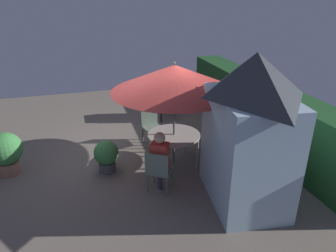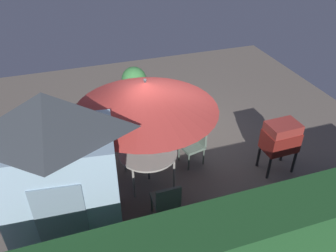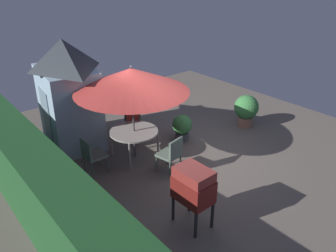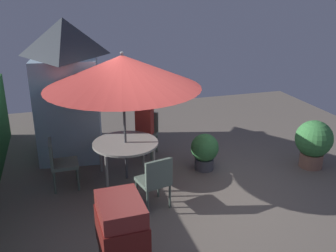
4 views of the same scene
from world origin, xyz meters
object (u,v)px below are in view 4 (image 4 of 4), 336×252
(chair_far_side, at_px, (59,161))
(patio_table, at_px, (126,145))
(bbq_grill, at_px, (121,228))
(potted_plant_by_shed, at_px, (314,142))
(chair_near_shed, at_px, (146,131))
(person_in_red, at_px, (145,120))
(potted_plant_by_grill, at_px, (205,150))
(chair_toward_hedge, at_px, (155,179))
(garden_shed, at_px, (68,86))
(patio_umbrella, at_px, (122,72))

(chair_far_side, bearing_deg, patio_table, -89.69)
(bbq_grill, bearing_deg, potted_plant_by_shed, -62.73)
(chair_near_shed, distance_m, chair_far_side, 2.07)
(chair_far_side, relative_size, person_in_red, 0.71)
(potted_plant_by_shed, distance_m, potted_plant_by_grill, 2.15)
(chair_far_side, distance_m, chair_toward_hedge, 1.83)
(chair_far_side, xyz_separation_m, chair_toward_hedge, (-1.14, -1.44, 0.00))
(garden_shed, xyz_separation_m, potted_plant_by_shed, (-2.26, -4.48, -0.90))
(chair_toward_hedge, distance_m, person_in_red, 2.12)
(bbq_grill, height_order, chair_near_shed, bbq_grill)
(patio_table, bearing_deg, chair_far_side, 90.31)
(person_in_red, bearing_deg, potted_plant_by_shed, -116.48)
(patio_table, relative_size, person_in_red, 0.95)
(garden_shed, distance_m, bbq_grill, 4.46)
(potted_plant_by_shed, relative_size, potted_plant_by_grill, 1.32)
(bbq_grill, relative_size, person_in_red, 0.95)
(patio_umbrella, xyz_separation_m, chair_toward_hedge, (-1.14, -0.25, -1.51))
(potted_plant_by_shed, height_order, potted_plant_by_grill, potted_plant_by_shed)
(chair_toward_hedge, bearing_deg, patio_table, 12.50)
(chair_toward_hedge, height_order, person_in_red, person_in_red)
(chair_near_shed, bearing_deg, garden_shed, 65.63)
(chair_near_shed, bearing_deg, potted_plant_by_grill, -139.59)
(patio_umbrella, xyz_separation_m, potted_plant_by_shed, (-0.58, -3.62, -1.49))
(chair_near_shed, height_order, potted_plant_by_shed, potted_plant_by_shed)
(chair_toward_hedge, bearing_deg, patio_umbrella, 12.50)
(garden_shed, xyz_separation_m, patio_umbrella, (-1.68, -0.86, 0.59))
(patio_table, height_order, chair_toward_hedge, chair_toward_hedge)
(patio_umbrella, distance_m, bbq_grill, 3.03)
(patio_table, bearing_deg, potted_plant_by_grill, -92.23)
(garden_shed, distance_m, potted_plant_by_shed, 5.10)
(patio_umbrella, distance_m, potted_plant_by_grill, 2.24)
(chair_far_side, height_order, person_in_red, person_in_red)
(patio_umbrella, bearing_deg, person_in_red, -31.94)
(potted_plant_by_grill, bearing_deg, bbq_grill, 141.83)
(patio_table, distance_m, chair_far_side, 1.19)
(patio_table, relative_size, potted_plant_by_grill, 1.64)
(person_in_red, bearing_deg, potted_plant_by_grill, -136.20)
(garden_shed, height_order, chair_far_side, garden_shed)
(person_in_red, bearing_deg, garden_shed, 62.64)
(patio_umbrella, height_order, bbq_grill, patio_umbrella)
(chair_toward_hedge, bearing_deg, chair_far_side, 51.67)
(patio_table, xyz_separation_m, patio_umbrella, (0.00, 0.00, 1.36))
(garden_shed, bearing_deg, bbq_grill, -176.13)
(potted_plant_by_shed, bearing_deg, chair_far_side, 83.22)
(patio_umbrella, xyz_separation_m, chair_near_shed, (1.01, -0.63, -1.51))
(bbq_grill, relative_size, potted_plant_by_grill, 1.65)
(chair_toward_hedge, bearing_deg, person_in_red, -9.01)
(bbq_grill, xyz_separation_m, potted_plant_by_shed, (2.15, -4.18, -0.31))
(bbq_grill, bearing_deg, garden_shed, 3.87)
(patio_umbrella, distance_m, chair_toward_hedge, 1.91)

